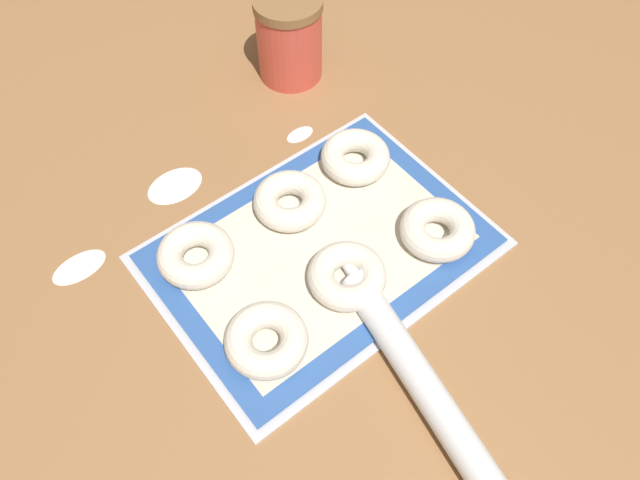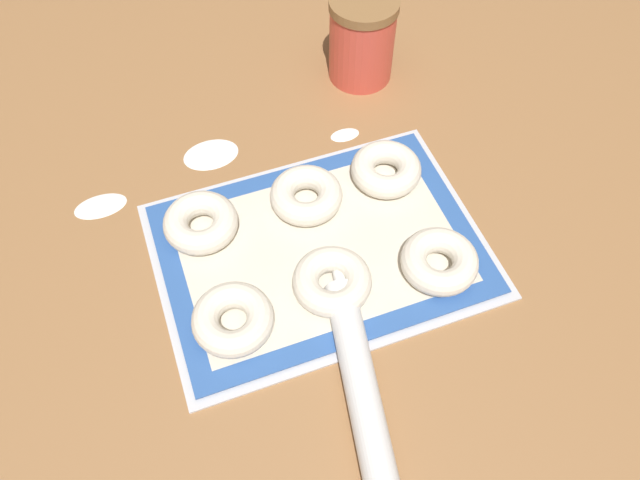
{
  "view_description": "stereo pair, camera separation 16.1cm",
  "coord_description": "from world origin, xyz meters",
  "px_view_note": "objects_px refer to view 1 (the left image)",
  "views": [
    {
      "loc": [
        -0.32,
        -0.41,
        0.77
      ],
      "look_at": [
        -0.01,
        -0.01,
        0.03
      ],
      "focal_mm": 35.0,
      "sensor_mm": 36.0,
      "label": 1
    },
    {
      "loc": [
        -0.18,
        -0.48,
        0.77
      ],
      "look_at": [
        -0.01,
        -0.01,
        0.03
      ],
      "focal_mm": 35.0,
      "sensor_mm": 36.0,
      "label": 2
    }
  ],
  "objects_px": {
    "flour_canister": "(289,38)",
    "bagel_back_center": "(290,201)",
    "rolling_pin": "(429,393)",
    "bagel_front_right": "(437,230)",
    "bagel_back_right": "(355,157)",
    "bagel_front_left": "(266,340)",
    "baking_tray": "(320,250)",
    "bagel_front_center": "(347,276)",
    "bagel_back_left": "(196,255)"
  },
  "relations": [
    {
      "from": "bagel_front_right",
      "to": "bagel_back_left",
      "type": "relative_size",
      "value": 1.0
    },
    {
      "from": "bagel_front_center",
      "to": "bagel_front_right",
      "type": "relative_size",
      "value": 1.0
    },
    {
      "from": "flour_canister",
      "to": "rolling_pin",
      "type": "distance_m",
      "value": 0.65
    },
    {
      "from": "bagel_back_left",
      "to": "flour_canister",
      "type": "bearing_deg",
      "value": 35.14
    },
    {
      "from": "bagel_front_right",
      "to": "bagel_back_left",
      "type": "distance_m",
      "value": 0.35
    },
    {
      "from": "bagel_back_left",
      "to": "bagel_back_right",
      "type": "xyz_separation_m",
      "value": [
        0.3,
        0.0,
        0.0
      ]
    },
    {
      "from": "bagel_back_right",
      "to": "bagel_back_center",
      "type": "bearing_deg",
      "value": -177.5
    },
    {
      "from": "baking_tray",
      "to": "bagel_front_right",
      "type": "height_order",
      "value": "bagel_front_right"
    },
    {
      "from": "bagel_front_left",
      "to": "rolling_pin",
      "type": "distance_m",
      "value": 0.22
    },
    {
      "from": "bagel_back_center",
      "to": "flour_canister",
      "type": "distance_m",
      "value": 0.33
    },
    {
      "from": "bagel_back_right",
      "to": "bagel_front_center",
      "type": "bearing_deg",
      "value": -133.31
    },
    {
      "from": "bagel_front_center",
      "to": "bagel_back_right",
      "type": "xyz_separation_m",
      "value": [
        0.15,
        0.16,
        0.0
      ]
    },
    {
      "from": "bagel_front_right",
      "to": "bagel_back_center",
      "type": "distance_m",
      "value": 0.22
    },
    {
      "from": "bagel_front_right",
      "to": "bagel_back_right",
      "type": "bearing_deg",
      "value": 90.74
    },
    {
      "from": "bagel_back_center",
      "to": "rolling_pin",
      "type": "xyz_separation_m",
      "value": [
        -0.04,
        -0.35,
        -0.01
      ]
    },
    {
      "from": "bagel_front_center",
      "to": "bagel_back_right",
      "type": "bearing_deg",
      "value": 46.69
    },
    {
      "from": "bagel_back_right",
      "to": "rolling_pin",
      "type": "distance_m",
      "value": 0.39
    },
    {
      "from": "baking_tray",
      "to": "bagel_front_right",
      "type": "bearing_deg",
      "value": -32.32
    },
    {
      "from": "bagel_front_center",
      "to": "bagel_back_left",
      "type": "distance_m",
      "value": 0.22
    },
    {
      "from": "baking_tray",
      "to": "bagel_front_left",
      "type": "relative_size",
      "value": 4.31
    },
    {
      "from": "bagel_front_center",
      "to": "bagel_back_right",
      "type": "relative_size",
      "value": 1.0
    },
    {
      "from": "bagel_back_right",
      "to": "bagel_front_left",
      "type": "bearing_deg",
      "value": -150.12
    },
    {
      "from": "bagel_back_center",
      "to": "rolling_pin",
      "type": "relative_size",
      "value": 0.24
    },
    {
      "from": "bagel_front_left",
      "to": "bagel_back_center",
      "type": "distance_m",
      "value": 0.23
    },
    {
      "from": "bagel_back_left",
      "to": "bagel_back_right",
      "type": "height_order",
      "value": "same"
    },
    {
      "from": "rolling_pin",
      "to": "bagel_front_right",
      "type": "bearing_deg",
      "value": 43.34
    },
    {
      "from": "bagel_front_center",
      "to": "bagel_back_right",
      "type": "distance_m",
      "value": 0.22
    },
    {
      "from": "bagel_front_left",
      "to": "bagel_back_right",
      "type": "bearing_deg",
      "value": 29.88
    },
    {
      "from": "bagel_front_left",
      "to": "flour_canister",
      "type": "distance_m",
      "value": 0.55
    },
    {
      "from": "flour_canister",
      "to": "bagel_back_center",
      "type": "bearing_deg",
      "value": -127.04
    },
    {
      "from": "rolling_pin",
      "to": "bagel_back_center",
      "type": "bearing_deg",
      "value": 82.91
    },
    {
      "from": "bagel_front_left",
      "to": "bagel_back_left",
      "type": "relative_size",
      "value": 1.0
    },
    {
      "from": "bagel_back_right",
      "to": "rolling_pin",
      "type": "bearing_deg",
      "value": -116.73
    },
    {
      "from": "bagel_front_left",
      "to": "bagel_front_right",
      "type": "bearing_deg",
      "value": -2.37
    },
    {
      "from": "bagel_front_right",
      "to": "bagel_back_right",
      "type": "distance_m",
      "value": 0.18
    },
    {
      "from": "rolling_pin",
      "to": "flour_canister",
      "type": "bearing_deg",
      "value": 68.55
    },
    {
      "from": "bagel_front_center",
      "to": "flour_canister",
      "type": "relative_size",
      "value": 0.72
    },
    {
      "from": "bagel_front_left",
      "to": "bagel_front_right",
      "type": "xyz_separation_m",
      "value": [
        0.3,
        -0.01,
        0.0
      ]
    },
    {
      "from": "bagel_front_left",
      "to": "bagel_back_center",
      "type": "bearing_deg",
      "value": 45.43
    },
    {
      "from": "bagel_back_center",
      "to": "bagel_back_right",
      "type": "relative_size",
      "value": 1.0
    },
    {
      "from": "bagel_front_left",
      "to": "bagel_back_center",
      "type": "relative_size",
      "value": 1.0
    },
    {
      "from": "baking_tray",
      "to": "bagel_back_left",
      "type": "bearing_deg",
      "value": 149.79
    },
    {
      "from": "bagel_front_left",
      "to": "bagel_back_right",
      "type": "distance_m",
      "value": 0.34
    },
    {
      "from": "bagel_front_center",
      "to": "bagel_back_center",
      "type": "relative_size",
      "value": 1.0
    },
    {
      "from": "bagel_back_left",
      "to": "rolling_pin",
      "type": "xyz_separation_m",
      "value": [
        0.12,
        -0.35,
        -0.01
      ]
    },
    {
      "from": "bagel_front_right",
      "to": "rolling_pin",
      "type": "xyz_separation_m",
      "value": [
        -0.18,
        -0.17,
        -0.01
      ]
    },
    {
      "from": "bagel_back_left",
      "to": "bagel_back_center",
      "type": "distance_m",
      "value": 0.16
    },
    {
      "from": "baking_tray",
      "to": "bagel_back_right",
      "type": "height_order",
      "value": "bagel_back_right"
    },
    {
      "from": "bagel_front_center",
      "to": "rolling_pin",
      "type": "height_order",
      "value": "bagel_front_center"
    },
    {
      "from": "baking_tray",
      "to": "bagel_back_right",
      "type": "bearing_deg",
      "value": 32.2
    }
  ]
}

